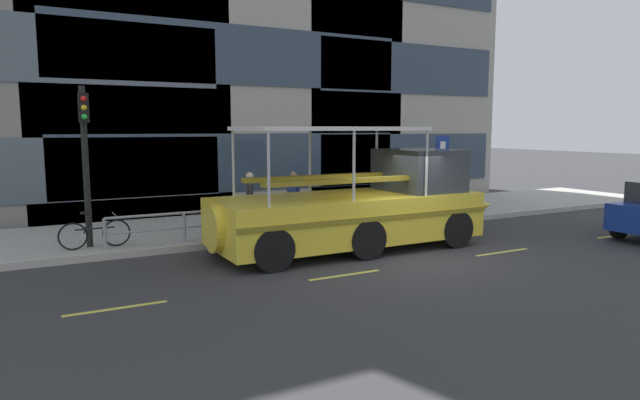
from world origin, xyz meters
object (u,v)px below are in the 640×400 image
parking_sign (442,161)px  pedestrian_near_bow (383,186)px  pedestrian_mid_left (293,192)px  pedestrian_mid_right (250,194)px  traffic_light_pole (85,151)px  duck_tour_boat (365,207)px  leaned_bicycle (95,234)px

parking_sign → pedestrian_near_bow: (-2.29, 0.35, -0.82)m
pedestrian_near_bow → pedestrian_mid_left: size_ratio=1.07×
pedestrian_mid_right → traffic_light_pole: bearing=-171.7°
traffic_light_pole → duck_tour_boat: traffic_light_pole is taller
traffic_light_pole → leaned_bicycle: (0.10, -0.20, -2.10)m
pedestrian_near_bow → pedestrian_mid_left: 3.24m
parking_sign → leaned_bicycle: bearing=-178.0°
parking_sign → pedestrian_mid_left: bearing=171.7°
parking_sign → pedestrian_mid_left: (-5.49, 0.80, -0.89)m
leaned_bicycle → pedestrian_near_bow: bearing=4.6°
parking_sign → leaned_bicycle: 11.80m
leaned_bicycle → pedestrian_mid_left: bearing=11.1°
duck_tour_boat → leaned_bicycle: bearing=159.2°
traffic_light_pole → leaned_bicycle: traffic_light_pole is taller
leaned_bicycle → duck_tour_boat: size_ratio=0.19×
leaned_bicycle → pedestrian_mid_right: 4.69m
pedestrian_near_bow → pedestrian_mid_right: pedestrian_near_bow is taller
traffic_light_pole → pedestrian_near_bow: 9.63m
parking_sign → duck_tour_boat: 5.99m
duck_tour_boat → pedestrian_near_bow: duck_tour_boat is taller
parking_sign → duck_tour_boat: size_ratio=0.31×
leaned_bicycle → duck_tour_boat: bearing=-20.8°
traffic_light_pole → pedestrian_near_bow: traffic_light_pole is taller
parking_sign → leaned_bicycle: (-11.70, -0.42, -1.51)m
duck_tour_boat → pedestrian_mid_left: 3.72m
pedestrian_near_bow → parking_sign: bearing=-8.6°
parking_sign → pedestrian_near_bow: parking_sign is taller
leaned_bicycle → pedestrian_mid_left: (6.20, 1.22, 0.62)m
leaned_bicycle → pedestrian_mid_right: bearing=10.9°
duck_tour_boat → traffic_light_pole: bearing=158.0°
duck_tour_boat → parking_sign: bearing=29.5°
pedestrian_mid_left → leaned_bicycle: bearing=-168.9°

